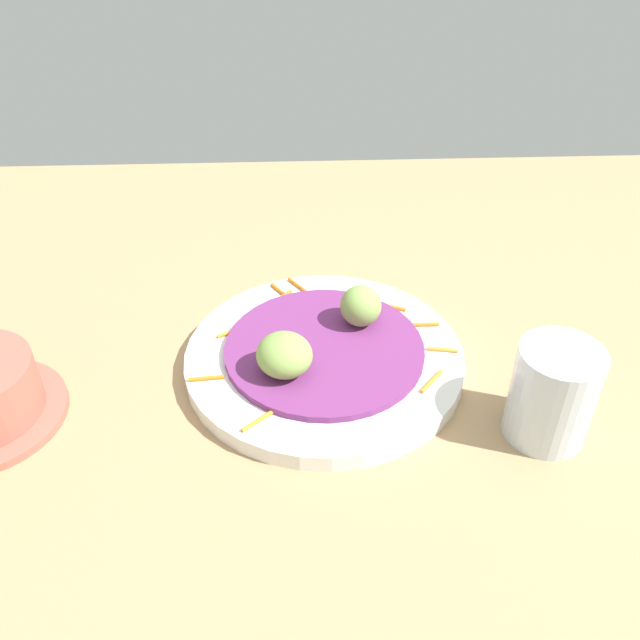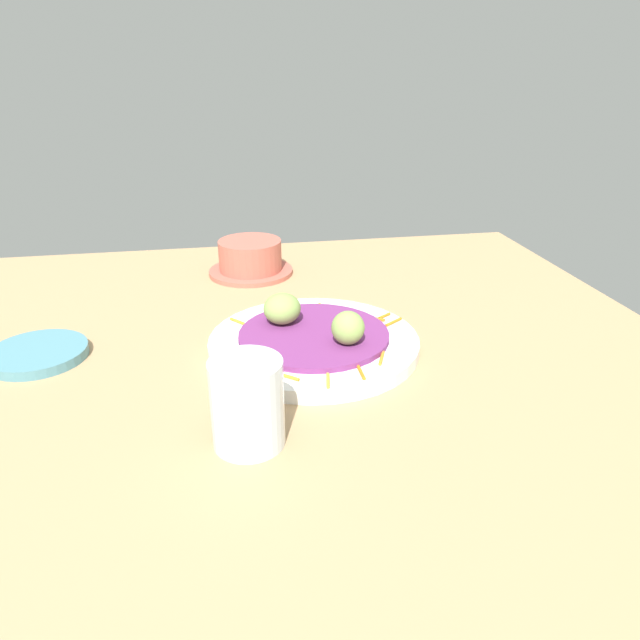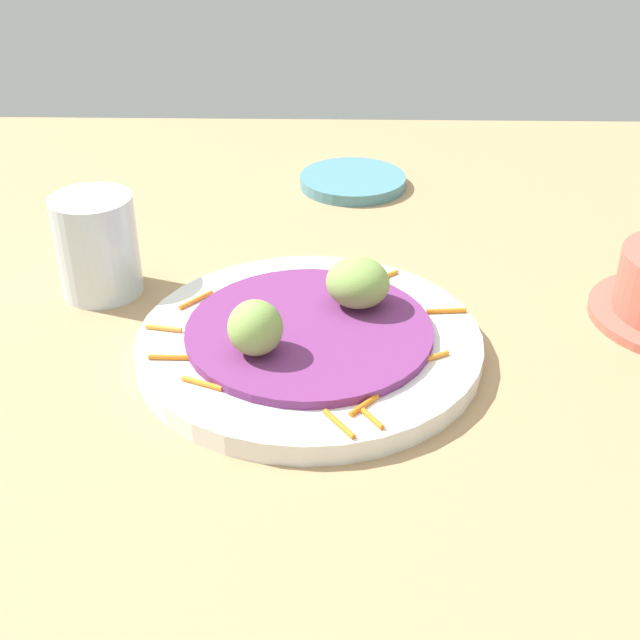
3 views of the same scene
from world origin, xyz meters
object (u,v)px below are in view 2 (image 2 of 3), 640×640
side_plate_small (38,354)px  water_glass (247,403)px  guac_scoop_left (282,309)px  guac_scoop_center (348,328)px  terracotta_bowl (250,259)px  main_plate (314,343)px

side_plate_small → water_glass: size_ratio=1.35×
guac_scoop_left → side_plate_small: guac_scoop_left is taller
guac_scoop_center → water_glass: size_ratio=0.47×
water_glass → guac_scoop_center: bearing=-41.5°
guac_scoop_center → terracotta_bowl: guac_scoop_center is taller
guac_scoop_center → terracotta_bowl: 36.64cm
guac_scoop_center → terracotta_bowl: size_ratio=0.29×
guac_scoop_left → terracotta_bowl: bearing=4.9°
guac_scoop_center → side_plate_small: size_ratio=0.35×
guac_scoop_center → side_plate_small: guac_scoop_center is taller
side_plate_small → water_glass: (-22.99, -25.41, 3.92)cm
guac_scoop_left → water_glass: (-22.96, 6.20, 0.04)cm
terracotta_bowl → guac_scoop_center: bearing=-164.7°
main_plate → guac_scoop_center: guac_scoop_center is taller
water_glass → terracotta_bowl: bearing=-4.4°
main_plate → water_glass: 21.80cm
main_plate → side_plate_small: main_plate is taller
guac_scoop_center → water_glass: (-15.23, 13.49, -0.04)cm
guac_scoop_left → water_glass: water_glass is taller
main_plate → guac_scoop_left: bearing=43.3°
main_plate → terracotta_bowl: bearing=10.8°
main_plate → guac_scoop_center: (-3.86, -3.65, 3.73)cm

